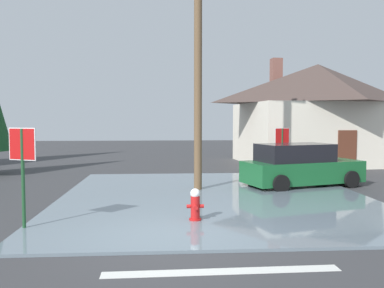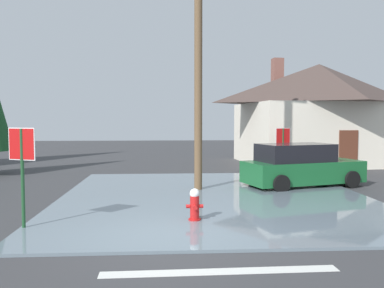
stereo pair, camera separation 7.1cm
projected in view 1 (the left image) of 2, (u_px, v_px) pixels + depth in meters
name	position (u px, v px, depth m)	size (l,w,h in m)	color
ground_plane	(171.00, 240.00, 8.85)	(80.00, 80.00, 0.10)	#38383A
flood_puddle	(214.00, 197.00, 13.38)	(9.86, 11.01, 0.07)	slate
lane_stop_bar	(222.00, 271.00, 6.91)	(4.04, 0.30, 0.01)	silver
stop_sign_near	(23.00, 157.00, 9.35)	(0.69, 0.32, 2.37)	#1E4C28
fire_hydrant	(195.00, 206.00, 10.15)	(0.43, 0.37, 0.85)	red
utility_pole	(198.00, 55.00, 14.33)	(1.60, 0.28, 9.23)	brown
stop_sign_far	(282.00, 142.00, 18.72)	(0.73, 0.25, 2.15)	#1E4C28
house	(317.00, 112.00, 23.73)	(9.54, 7.96, 6.15)	silver
parked_car	(300.00, 166.00, 15.53)	(4.79, 2.95, 1.63)	#195B2D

